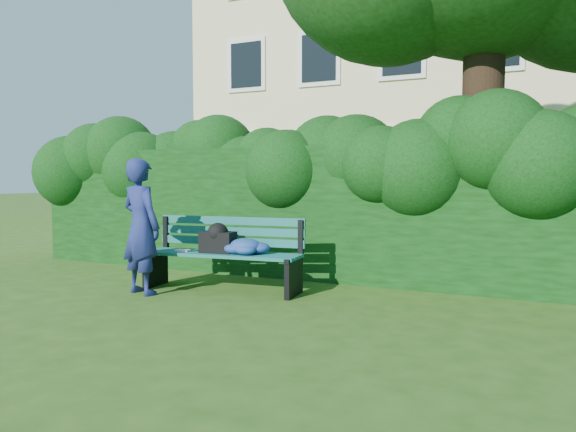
% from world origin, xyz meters
% --- Properties ---
extents(ground, '(80.00, 80.00, 0.00)m').
position_xyz_m(ground, '(0.00, 0.00, 0.00)').
color(ground, '#2B4D16').
rests_on(ground, ground).
extents(apartment_building, '(16.00, 8.08, 12.00)m').
position_xyz_m(apartment_building, '(-0.00, 13.99, 6.00)').
color(apartment_building, beige).
rests_on(apartment_building, ground).
extents(hedge, '(10.00, 1.00, 1.80)m').
position_xyz_m(hedge, '(0.00, 2.20, 0.90)').
color(hedge, black).
rests_on(hedge, ground).
extents(park_bench, '(2.02, 0.77, 0.89)m').
position_xyz_m(park_bench, '(-0.88, 0.73, 0.50)').
color(park_bench, '#115257').
rests_on(park_bench, ground).
extents(man_reading, '(0.66, 0.51, 1.61)m').
position_xyz_m(man_reading, '(-1.70, 0.12, 0.80)').
color(man_reading, navy).
rests_on(man_reading, ground).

